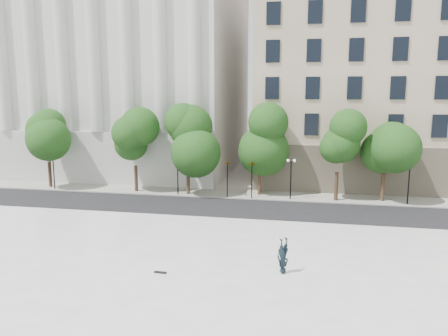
{
  "coord_description": "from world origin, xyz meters",
  "views": [
    {
      "loc": [
        7.63,
        -18.82,
        10.22
      ],
      "look_at": [
        2.11,
        10.0,
        5.16
      ],
      "focal_mm": 35.0,
      "sensor_mm": 36.0,
      "label": 1
    }
  ],
  "objects_px": {
    "skateboard": "(160,272)",
    "traffic_light_east": "(252,162)",
    "person_lying": "(283,268)",
    "traffic_light_west": "(227,161)"
  },
  "relations": [
    {
      "from": "skateboard",
      "to": "traffic_light_east",
      "type": "bearing_deg",
      "value": 85.59
    },
    {
      "from": "person_lying",
      "to": "skateboard",
      "type": "xyz_separation_m",
      "value": [
        -6.62,
        -1.26,
        -0.23
      ]
    },
    {
      "from": "person_lying",
      "to": "traffic_light_west",
      "type": "bearing_deg",
      "value": 69.15
    },
    {
      "from": "traffic_light_west",
      "to": "traffic_light_east",
      "type": "bearing_deg",
      "value": 0.0
    },
    {
      "from": "traffic_light_west",
      "to": "skateboard",
      "type": "distance_m",
      "value": 19.79
    },
    {
      "from": "traffic_light_west",
      "to": "person_lying",
      "type": "xyz_separation_m",
      "value": [
        6.47,
        -18.27,
        -2.94
      ]
    },
    {
      "from": "skateboard",
      "to": "traffic_light_west",
      "type": "bearing_deg",
      "value": 92.6
    },
    {
      "from": "traffic_light_west",
      "to": "skateboard",
      "type": "bearing_deg",
      "value": -90.46
    },
    {
      "from": "traffic_light_west",
      "to": "traffic_light_east",
      "type": "height_order",
      "value": "traffic_light_east"
    },
    {
      "from": "person_lying",
      "to": "skateboard",
      "type": "bearing_deg",
      "value": 150.44
    }
  ]
}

